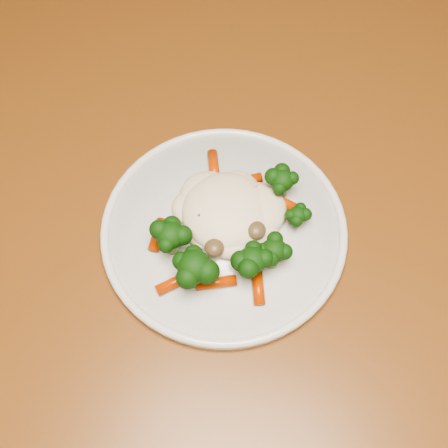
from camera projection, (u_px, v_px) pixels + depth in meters
name	position (u px, v px, depth m)	size (l,w,h in m)	color
dining_table	(207.00, 225.00, 0.75)	(1.32, 0.94, 0.75)	brown
plate	(224.00, 230.00, 0.64)	(0.28, 0.28, 0.01)	silver
meal	(228.00, 226.00, 0.61)	(0.17, 0.20, 0.05)	#F2E0C1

